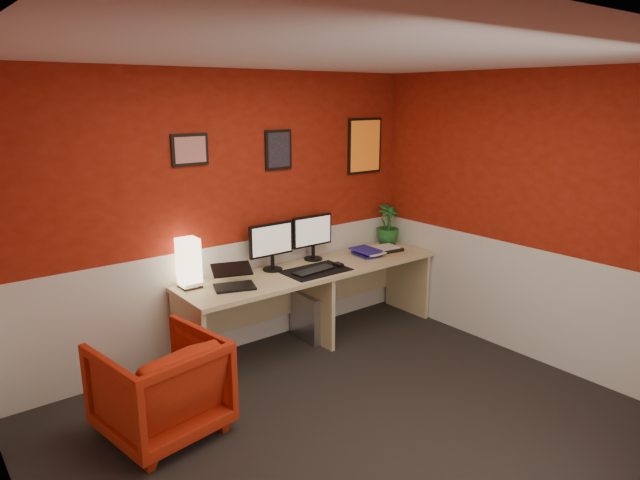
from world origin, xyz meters
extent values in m
cube|color=black|center=(0.00, 0.00, 0.00)|extent=(4.00, 3.50, 0.01)
cube|color=white|center=(0.00, 0.00, 2.50)|extent=(4.00, 3.50, 0.01)
cube|color=maroon|center=(0.00, 1.75, 1.25)|extent=(4.00, 0.01, 2.50)
cube|color=maroon|center=(-2.00, 0.00, 1.25)|extent=(0.01, 3.50, 2.50)
cube|color=maroon|center=(2.00, 0.00, 1.25)|extent=(0.01, 3.50, 2.50)
cube|color=silver|center=(0.00, 1.75, 0.50)|extent=(4.00, 0.01, 1.00)
cube|color=silver|center=(2.00, 0.00, 0.50)|extent=(0.01, 3.50, 1.00)
cube|color=tan|center=(0.68, 1.41, 0.36)|extent=(2.60, 0.65, 0.73)
cube|color=#FFE5B2|center=(-0.46, 1.60, 0.93)|extent=(0.16, 0.16, 0.40)
cube|color=black|center=(-0.18, 1.36, 0.84)|extent=(0.39, 0.33, 0.22)
cube|color=black|center=(0.34, 1.58, 1.02)|extent=(0.45, 0.06, 0.58)
cube|color=black|center=(0.85, 1.63, 1.02)|extent=(0.45, 0.06, 0.58)
cube|color=black|center=(0.64, 1.32, 0.73)|extent=(0.60, 0.38, 0.01)
cube|color=black|center=(0.61, 1.30, 0.74)|extent=(0.43, 0.18, 0.02)
cube|color=black|center=(0.88, 1.29, 0.75)|extent=(0.06, 0.10, 0.03)
imported|color=#282094|center=(1.25, 1.42, 0.74)|extent=(0.24, 0.30, 0.03)
imported|color=silver|center=(1.27, 1.40, 0.77)|extent=(0.23, 0.30, 0.02)
imported|color=#282094|center=(1.21, 1.40, 0.79)|extent=(0.22, 0.29, 0.03)
cube|color=black|center=(1.60, 1.43, 0.74)|extent=(0.38, 0.29, 0.03)
imported|color=#19591E|center=(1.82, 1.59, 0.95)|extent=(0.26, 0.26, 0.44)
cube|color=#99999E|center=(0.71, 1.49, 0.23)|extent=(0.23, 0.46, 0.45)
imported|color=#A82713|center=(-1.06, 0.86, 0.35)|extent=(0.86, 0.87, 0.70)
cube|color=red|center=(-0.33, 1.74, 1.85)|extent=(0.32, 0.02, 0.26)
cube|color=black|center=(0.53, 1.74, 1.80)|extent=(0.28, 0.02, 0.36)
cube|color=orange|center=(1.59, 1.74, 1.78)|extent=(0.44, 0.02, 0.56)
camera|label=1|loc=(-2.33, -2.53, 2.27)|focal=31.43mm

